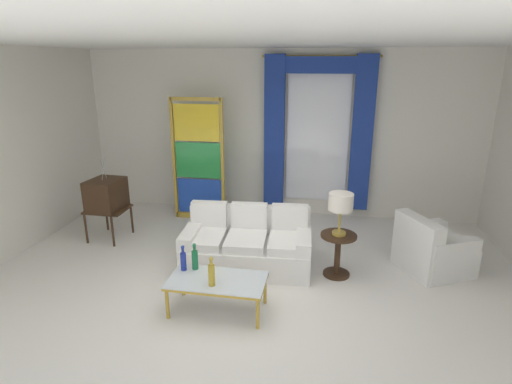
# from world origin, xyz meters

# --- Properties ---
(ground_plane) EXTENTS (16.00, 16.00, 0.00)m
(ground_plane) POSITION_xyz_m (0.00, 0.00, 0.00)
(ground_plane) COLOR white
(wall_rear) EXTENTS (8.00, 0.12, 3.00)m
(wall_rear) POSITION_xyz_m (0.00, 3.06, 1.50)
(wall_rear) COLOR white
(wall_rear) RESTS_ON ground
(wall_left) EXTENTS (0.12, 7.00, 3.00)m
(wall_left) POSITION_xyz_m (-3.66, 0.60, 1.50)
(wall_left) COLOR white
(wall_left) RESTS_ON ground
(ceiling_slab) EXTENTS (8.00, 7.60, 0.04)m
(ceiling_slab) POSITION_xyz_m (0.00, 0.80, 3.02)
(ceiling_slab) COLOR white
(curtained_window) EXTENTS (2.00, 0.17, 2.70)m
(curtained_window) POSITION_xyz_m (0.70, 2.89, 1.74)
(curtained_window) COLOR white
(curtained_window) RESTS_ON ground
(couch_white_long) EXTENTS (1.82, 1.04, 0.86)m
(couch_white_long) POSITION_xyz_m (-0.13, 0.77, 0.30)
(couch_white_long) COLOR white
(couch_white_long) RESTS_ON ground
(coffee_table) EXTENTS (1.11, 0.58, 0.41)m
(coffee_table) POSITION_xyz_m (-0.24, -0.43, 0.37)
(coffee_table) COLOR silver
(coffee_table) RESTS_ON ground
(bottle_blue_decanter) EXTENTS (0.08, 0.08, 0.35)m
(bottle_blue_decanter) POSITION_xyz_m (-0.27, -0.56, 0.55)
(bottle_blue_decanter) COLOR gold
(bottle_blue_decanter) RESTS_ON coffee_table
(bottle_crystal_tall) EXTENTS (0.07, 0.07, 0.32)m
(bottle_crystal_tall) POSITION_xyz_m (-0.69, -0.29, 0.54)
(bottle_crystal_tall) COLOR navy
(bottle_crystal_tall) RESTS_ON coffee_table
(bottle_amber_squat) EXTENTS (0.07, 0.07, 0.33)m
(bottle_amber_squat) POSITION_xyz_m (-0.57, -0.23, 0.54)
(bottle_amber_squat) COLOR #196B3D
(bottle_amber_squat) RESTS_ON coffee_table
(vintage_tv) EXTENTS (0.62, 0.63, 1.35)m
(vintage_tv) POSITION_xyz_m (-2.54, 1.26, 0.73)
(vintage_tv) COLOR #382314
(vintage_tv) RESTS_ON ground
(armchair_white) EXTENTS (1.10, 1.09, 0.80)m
(armchair_white) POSITION_xyz_m (2.39, 1.05, 0.29)
(armchair_white) COLOR white
(armchair_white) RESTS_ON ground
(stained_glass_divider) EXTENTS (0.95, 0.05, 2.20)m
(stained_glass_divider) POSITION_xyz_m (-1.36, 2.37, 1.06)
(stained_glass_divider) COLOR gold
(stained_glass_divider) RESTS_ON ground
(peacock_figurine) EXTENTS (0.44, 0.60, 0.50)m
(peacock_figurine) POSITION_xyz_m (-0.86, 1.90, 0.22)
(peacock_figurine) COLOR beige
(peacock_figurine) RESTS_ON ground
(round_side_table) EXTENTS (0.48, 0.48, 0.59)m
(round_side_table) POSITION_xyz_m (1.12, 0.68, 0.36)
(round_side_table) COLOR #382314
(round_side_table) RESTS_ON ground
(table_lamp_brass) EXTENTS (0.32, 0.32, 0.57)m
(table_lamp_brass) POSITION_xyz_m (1.12, 0.68, 1.03)
(table_lamp_brass) COLOR #B29338
(table_lamp_brass) RESTS_ON round_side_table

